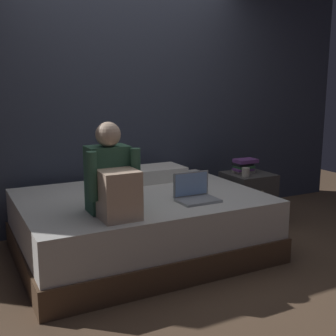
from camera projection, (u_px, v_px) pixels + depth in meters
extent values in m
plane|color=brown|center=(178.00, 261.00, 3.53)|extent=(8.00, 8.00, 0.00)
cube|color=#383D4C|center=(121.00, 92.00, 4.32)|extent=(5.60, 0.10, 2.70)
cube|color=brown|center=(141.00, 241.00, 3.68)|extent=(2.00, 1.50, 0.21)
cube|color=silver|center=(140.00, 213.00, 3.63)|extent=(1.96, 1.46, 0.31)
cube|color=#474442|center=(248.00, 199.00, 4.43)|extent=(0.44, 0.44, 0.54)
sphere|color=gray|center=(262.00, 192.00, 4.21)|extent=(0.04, 0.04, 0.04)
cube|color=#38664C|center=(108.00, 179.00, 3.11)|extent=(0.30, 0.20, 0.48)
sphere|color=beige|center=(108.00, 135.00, 3.02)|extent=(0.18, 0.18, 0.18)
cube|color=beige|center=(119.00, 195.00, 2.93)|extent=(0.26, 0.24, 0.34)
cylinder|color=#38664C|center=(92.00, 176.00, 2.91)|extent=(0.07, 0.07, 0.34)
cylinder|color=#38664C|center=(136.00, 172.00, 3.05)|extent=(0.07, 0.07, 0.34)
cube|color=#9EA0A5|center=(198.00, 200.00, 3.39)|extent=(0.32, 0.22, 0.02)
cube|color=#9EA0A5|center=(191.00, 184.00, 3.47)|extent=(0.32, 0.01, 0.20)
cube|color=#8CB2EA|center=(191.00, 184.00, 3.46)|extent=(0.29, 0.00, 0.18)
cube|color=silver|center=(154.00, 174.00, 4.14)|extent=(0.56, 0.36, 0.13)
cube|color=beige|center=(244.00, 171.00, 4.41)|extent=(0.19, 0.14, 0.03)
cube|color=#703D84|center=(243.00, 169.00, 4.37)|extent=(0.19, 0.12, 0.02)
cube|color=#387042|center=(244.00, 167.00, 4.38)|extent=(0.18, 0.15, 0.03)
cube|color=black|center=(243.00, 164.00, 4.37)|extent=(0.17, 0.15, 0.03)
cube|color=#703D84|center=(246.00, 161.00, 4.37)|extent=(0.22, 0.15, 0.04)
cylinder|color=#BCB2A3|center=(246.00, 172.00, 4.20)|extent=(0.08, 0.08, 0.09)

